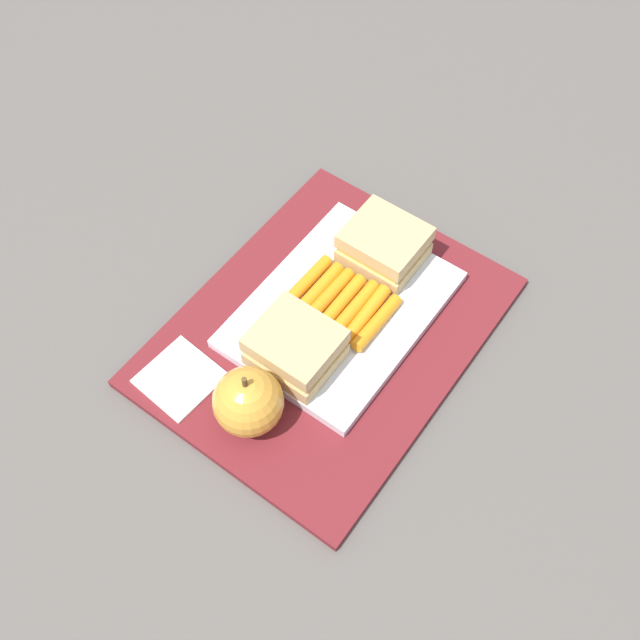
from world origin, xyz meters
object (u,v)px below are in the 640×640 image
object	(u,v)px
food_tray	(341,309)
sandwich_half_right	(295,347)
carrot_sticks_bundle	(341,302)
apple	(252,405)
paper_napkin	(180,378)
sandwich_half_left	(384,245)

from	to	relation	value
food_tray	sandwich_half_right	bearing A→B (deg)	0.00
sandwich_half_right	carrot_sticks_bundle	world-z (taller)	sandwich_half_right
apple	paper_napkin	world-z (taller)	apple
sandwich_half_right	apple	xyz separation A→B (m)	(0.07, 0.00, -0.00)
apple	paper_napkin	bearing A→B (deg)	-83.98
sandwich_half_left	apple	distance (m)	0.23
carrot_sticks_bundle	food_tray	bearing A→B (deg)	139.18
food_tray	sandwich_half_left	distance (m)	0.08
carrot_sticks_bundle	apple	size ratio (longest dim) A/B	1.30
sandwich_half_right	apple	size ratio (longest dim) A/B	1.02
food_tray	apple	world-z (taller)	apple
sandwich_half_right	sandwich_half_left	bearing A→B (deg)	180.00
food_tray	carrot_sticks_bundle	bearing A→B (deg)	-40.82
apple	sandwich_half_left	bearing A→B (deg)	-178.76
carrot_sticks_bundle	apple	bearing A→B (deg)	1.93
apple	paper_napkin	distance (m)	0.09
sandwich_half_right	paper_napkin	xyz separation A→B (m)	(0.08, -0.08, -0.03)
sandwich_half_left	paper_napkin	distance (m)	0.25
sandwich_half_right	food_tray	bearing A→B (deg)	180.00
paper_napkin	food_tray	bearing A→B (deg)	152.37
carrot_sticks_bundle	apple	xyz separation A→B (m)	(0.15, 0.01, 0.01)
food_tray	paper_napkin	distance (m)	0.18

